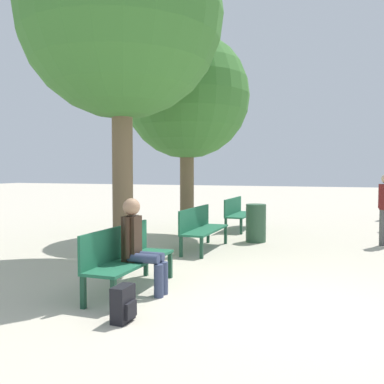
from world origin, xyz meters
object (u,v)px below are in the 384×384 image
Objects in this scene: backpack at (123,304)px; person_seated at (139,243)px; bench_row_1 at (201,226)px; tree_row_1 at (187,97)px; trash_bin at (256,223)px; tree_row_0 at (121,17)px; bench_row_2 at (238,211)px; bench_row_0 at (125,254)px.

person_seated is at bearing 107.43° from backpack.
bench_row_1 is 1.39× the size of person_seated.
trash_bin is at bearing -11.99° from tree_row_1.
tree_row_0 is 4.83× the size of person_seated.
bench_row_2 is at bearing 90.00° from bench_row_1.
tree_row_0 is at bearing 119.90° from bench_row_0.
tree_row_0 reaches higher than bench_row_0.
trash_bin is at bearing -64.50° from bench_row_2.
tree_row_0 is at bearing 124.92° from person_seated.
tree_row_1 reaches higher than backpack.
person_seated is at bearing -11.95° from bench_row_0.
bench_row_0 is at bearing 117.57° from backpack.
tree_row_1 is (0.00, 3.42, -0.89)m from tree_row_0.
trash_bin is at bearing 78.98° from bench_row_0.
bench_row_0 and bench_row_2 have the same top height.
bench_row_1 is 0.35× the size of tree_row_1.
bench_row_1 is 4.41m from tree_row_0.
bench_row_0 is at bearing -79.12° from tree_row_1.
bench_row_2 is at bearing 115.50° from trash_bin.
tree_row_0 is at bearing -90.00° from tree_row_1.
bench_row_2 reaches higher than trash_bin.
bench_row_0 is 1.39× the size of person_seated.
tree_row_0 is at bearing 118.99° from backpack.
bench_row_0 is 4.49× the size of backpack.
bench_row_0 is 3.33m from bench_row_1.
bench_row_2 is at bearing 90.00° from bench_row_0.
backpack is (1.57, -6.25, -3.41)m from tree_row_1.
person_seated reaches higher than backpack.
trash_bin is (0.34, 5.84, 0.25)m from backpack.
bench_row_1 reaches higher than backpack.
bench_row_1 is (0.00, 3.33, 0.00)m from bench_row_0.
backpack is (1.57, -2.83, -4.30)m from tree_row_0.
person_seated is at bearing -76.61° from tree_row_1.
bench_row_1 reaches higher than trash_bin.
person_seated reaches higher than bench_row_2.
bench_row_0 is at bearing -60.10° from tree_row_0.
bench_row_1 is 4.49m from backpack.
bench_row_0 is 0.35× the size of tree_row_1.
bench_row_0 is 1.30m from backpack.
backpack is at bearing -72.57° from person_seated.
bench_row_2 is 6.72m from person_seated.
trash_bin is (0.92, 4.73, -0.07)m from bench_row_0.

